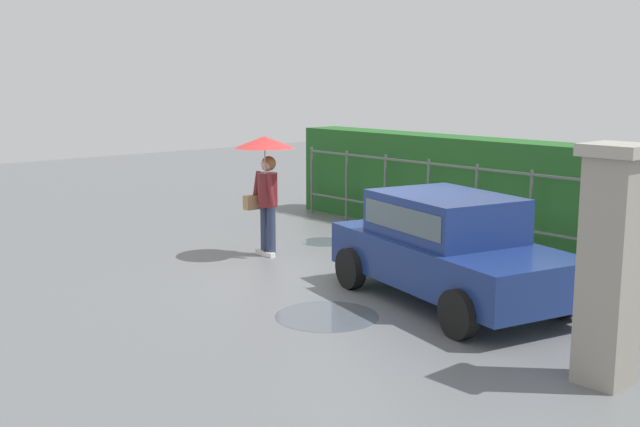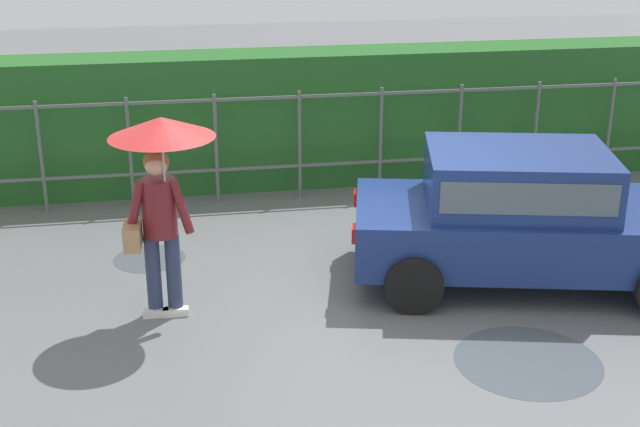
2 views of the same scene
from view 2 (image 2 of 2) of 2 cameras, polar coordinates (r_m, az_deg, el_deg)
name	(u,v)px [view 2 (image 2 of 2)]	position (r m, az deg, el deg)	size (l,w,h in m)	color
ground_plane	(392,298)	(9.28, 4.71, -5.52)	(40.00, 40.00, 0.00)	slate
car	(523,211)	(9.60, 13.15, 0.13)	(3.98, 2.51, 1.48)	navy
pedestrian	(160,171)	(8.43, -10.44, 2.77)	(1.01, 1.01, 2.07)	#2D3856
fence_section	(381,136)	(12.21, 3.99, 5.11)	(11.48, 0.05, 1.50)	#59605B
hedge_row	(369,114)	(12.85, 3.25, 6.48)	(12.43, 0.90, 1.90)	#235B23
puddle_near	(528,361)	(8.30, 13.42, -9.38)	(1.35, 1.35, 0.00)	#4C545B
puddle_far	(149,259)	(10.38, -11.09, -2.91)	(0.84, 0.84, 0.00)	#4C545B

